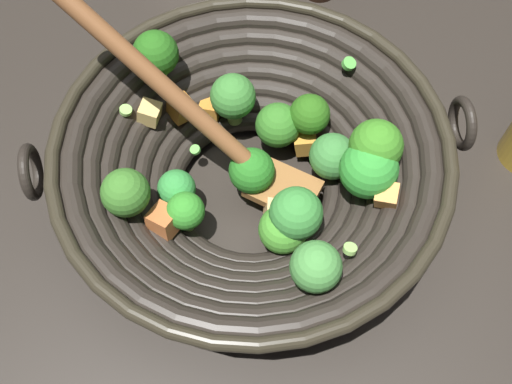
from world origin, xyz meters
name	(u,v)px	position (x,y,z in m)	size (l,w,h in m)	color
ground_plane	(252,198)	(0.00, 0.00, 0.00)	(4.00, 4.00, 0.00)	#28231E
wok	(253,165)	(0.00, 0.00, 0.07)	(0.40, 0.39, 0.22)	black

